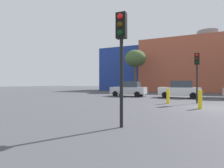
% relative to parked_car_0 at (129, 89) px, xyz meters
% --- Properties ---
extents(ground_plane, '(200.00, 200.00, 0.00)m').
position_rel_parked_car_0_xyz_m(ground_plane, '(8.28, -7.67, -0.92)').
color(ground_plane, '#47474C').
extents(building_backdrop, '(44.68, 12.58, 12.48)m').
position_rel_parked_car_0_xyz_m(building_backdrop, '(10.02, 20.69, 4.20)').
color(building_backdrop, '#B2563D').
rests_on(building_backdrop, ground_plane).
extents(parked_car_0, '(4.27, 2.09, 1.85)m').
position_rel_parked_car_0_xyz_m(parked_car_0, '(0.00, 0.00, 0.00)').
color(parked_car_0, silver).
rests_on(parked_car_0, ground_plane).
extents(parked_car_1, '(4.31, 2.11, 1.87)m').
position_rel_parked_car_0_xyz_m(parked_car_1, '(5.87, 0.00, 0.01)').
color(parked_car_1, white).
rests_on(parked_car_1, ground_plane).
extents(traffic_light_near_left, '(0.37, 0.37, 4.02)m').
position_rel_parked_car_0_xyz_m(traffic_light_near_left, '(4.81, -14.95, 2.03)').
color(traffic_light_near_left, black).
rests_on(traffic_light_near_left, ground_plane).
extents(traffic_light_island, '(0.38, 0.37, 3.96)m').
position_rel_parked_car_0_xyz_m(traffic_light_island, '(7.44, -5.26, 1.99)').
color(traffic_light_island, black).
rests_on(traffic_light_island, ground_plane).
extents(bare_tree_1, '(3.85, 3.85, 7.78)m').
position_rel_parked_car_0_xyz_m(bare_tree_1, '(-2.40, 10.71, 5.24)').
color(bare_tree_1, brown).
rests_on(bare_tree_1, ground_plane).
extents(bollard_yellow_0, '(0.24, 0.24, 1.14)m').
position_rel_parked_car_0_xyz_m(bollard_yellow_0, '(5.39, -6.43, -0.35)').
color(bollard_yellow_0, yellow).
rests_on(bollard_yellow_0, ground_plane).
extents(bollard_yellow_2, '(0.24, 0.24, 1.15)m').
position_rel_parked_car_0_xyz_m(bollard_yellow_2, '(7.53, -8.59, -0.35)').
color(bollard_yellow_2, yellow).
rests_on(bollard_yellow_2, ground_plane).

